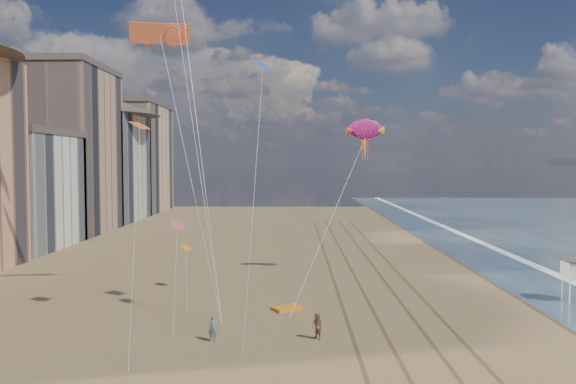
# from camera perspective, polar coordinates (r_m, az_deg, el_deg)

# --- Properties ---
(wet_sand) EXTENTS (260.00, 260.00, 0.00)m
(wet_sand) POSITION_cam_1_polar(r_m,az_deg,el_deg) (70.18, 21.05, -7.18)
(wet_sand) COLOR #42301E
(wet_sand) RESTS_ON ground
(foam) EXTENTS (260.00, 260.00, 0.00)m
(foam) POSITION_cam_1_polar(r_m,az_deg,el_deg) (71.74, 24.22, -7.02)
(foam) COLOR white
(foam) RESTS_ON ground
(tracks) EXTENTS (7.68, 120.00, 0.01)m
(tracks) POSITION_cam_1_polar(r_m,az_deg,el_deg) (56.60, 8.70, -9.43)
(tracks) COLOR brown
(tracks) RESTS_ON ground
(buildings) EXTENTS (34.72, 131.35, 29.00)m
(buildings) POSITION_cam_1_polar(r_m,az_deg,el_deg) (98.99, -23.51, 3.56)
(buildings) COLOR #C6B284
(buildings) RESTS_ON ground
(lifeguard_stand) EXTENTS (2.03, 2.03, 3.67)m
(lifeguard_stand) POSITION_cam_1_polar(r_m,az_deg,el_deg) (55.47, 27.08, -7.01)
(lifeguard_stand) COLOR silver
(lifeguard_stand) RESTS_ON ground
(grounded_kite) EXTENTS (2.70, 2.43, 0.26)m
(grounded_kite) POSITION_cam_1_polar(r_m,az_deg,el_deg) (47.37, -0.12, -11.71)
(grounded_kite) COLOR orange
(grounded_kite) RESTS_ON ground
(show_kite) EXTENTS (5.86, 8.08, 22.61)m
(show_kite) POSITION_cam_1_polar(r_m,az_deg,el_deg) (59.34, 7.85, 6.31)
(show_kite) COLOR #931665
(show_kite) RESTS_ON ground
(kite_flyer_a) EXTENTS (0.68, 0.48, 1.78)m
(kite_flyer_a) POSITION_cam_1_polar(r_m,az_deg,el_deg) (39.57, -7.61, -13.57)
(kite_flyer_a) COLOR slate
(kite_flyer_a) RESTS_ON ground
(kite_flyer_b) EXTENTS (1.12, 1.14, 1.85)m
(kite_flyer_b) POSITION_cam_1_polar(r_m,az_deg,el_deg) (39.61, 3.00, -13.48)
(kite_flyer_b) COLOR #975D4D
(kite_flyer_b) RESTS_ON ground
(small_kites) EXTENTS (11.03, 13.44, 16.00)m
(small_kites) POSITION_cam_1_polar(r_m,az_deg,el_deg) (44.97, -9.44, 3.89)
(small_kites) COLOR orange
(small_kites) RESTS_ON ground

